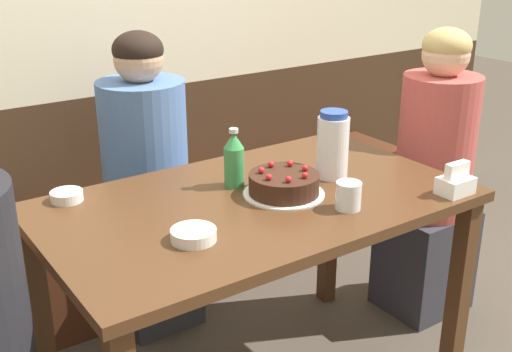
% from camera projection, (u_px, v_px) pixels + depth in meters
% --- Properties ---
extents(back_wall, '(4.80, 0.04, 2.50)m').
position_uv_depth(back_wall, '(111.00, 6.00, 2.64)').
color(back_wall, '#3D2819').
rests_on(back_wall, ground_plane).
extents(bench_seat, '(2.78, 0.38, 0.47)m').
position_uv_depth(bench_seat, '(149.00, 246.00, 2.84)').
color(bench_seat, '#472314').
rests_on(bench_seat, ground_plane).
extents(dining_table, '(1.34, 0.79, 0.76)m').
position_uv_depth(dining_table, '(256.00, 227.00, 2.05)').
color(dining_table, '#4C2D19').
rests_on(dining_table, ground_plane).
extents(birthday_cake, '(0.26, 0.26, 0.09)m').
position_uv_depth(birthday_cake, '(284.00, 184.00, 2.02)').
color(birthday_cake, white).
rests_on(birthday_cake, dining_table).
extents(water_pitcher, '(0.11, 0.11, 0.23)m').
position_uv_depth(water_pitcher, '(333.00, 145.00, 2.14)').
color(water_pitcher, white).
rests_on(water_pitcher, dining_table).
extents(soju_bottle, '(0.07, 0.07, 0.20)m').
position_uv_depth(soju_bottle, '(234.00, 159.00, 2.07)').
color(soju_bottle, '#388E4C').
rests_on(soju_bottle, dining_table).
extents(napkin_holder, '(0.11, 0.08, 0.11)m').
position_uv_depth(napkin_holder, '(456.00, 182.00, 2.03)').
color(napkin_holder, white).
rests_on(napkin_holder, dining_table).
extents(bowl_soup_white, '(0.13, 0.13, 0.03)m').
position_uv_depth(bowl_soup_white, '(194.00, 235.00, 1.73)').
color(bowl_soup_white, white).
rests_on(bowl_soup_white, dining_table).
extents(bowl_rice_small, '(0.10, 0.10, 0.03)m').
position_uv_depth(bowl_rice_small, '(67.00, 196.00, 1.98)').
color(bowl_rice_small, white).
rests_on(bowl_rice_small, dining_table).
extents(glass_water_tall, '(0.08, 0.08, 0.09)m').
position_uv_depth(glass_water_tall, '(348.00, 196.00, 1.92)').
color(glass_water_tall, silver).
rests_on(glass_water_tall, dining_table).
extents(person_teal_shirt, '(0.33, 0.34, 1.20)m').
position_uv_depth(person_teal_shirt, '(147.00, 191.00, 2.54)').
color(person_teal_shirt, '#33333D').
rests_on(person_teal_shirt, ground_plane).
extents(person_pale_blue_shirt, '(0.34, 0.31, 1.20)m').
position_uv_depth(person_pale_blue_shirt, '(432.00, 186.00, 2.63)').
color(person_pale_blue_shirt, '#33333D').
rests_on(person_pale_blue_shirt, ground_plane).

